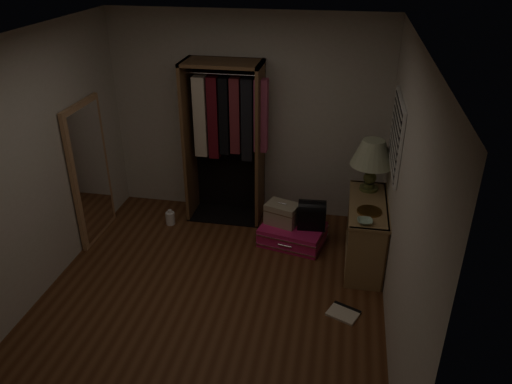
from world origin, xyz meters
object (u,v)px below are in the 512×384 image
pink_suitcase (292,234)px  table_lamp (373,154)px  white_jug (170,218)px  floor_mirror (90,172)px  train_case (282,213)px  black_bag (312,214)px  console_bookshelf (365,230)px  open_wardrobe (227,129)px

pink_suitcase → table_lamp: 1.37m
white_jug → pink_suitcase: bearing=-5.4°
floor_mirror → table_lamp: (3.24, 0.34, 0.34)m
train_case → white_jug: bearing=-165.2°
black_bag → white_jug: black_bag is taller
console_bookshelf → open_wardrobe: bearing=157.5°
train_case → open_wardrobe: bearing=167.0°
console_bookshelf → table_lamp: table_lamp is taller
console_bookshelf → floor_mirror: size_ratio=0.66×
table_lamp → white_jug: table_lamp is taller
floor_mirror → train_case: floor_mirror is taller
open_wardrobe → pink_suitcase: size_ratio=2.40×
open_wardrobe → floor_mirror: 1.71m
console_bookshelf → table_lamp: (0.01, 0.30, 0.80)m
floor_mirror → white_jug: (0.79, 0.39, -0.76)m
open_wardrobe → table_lamp: 1.81m
console_bookshelf → open_wardrobe: open_wardrobe is taller
white_jug → black_bag: bearing=-3.9°
pink_suitcase → white_jug: size_ratio=4.17×
open_wardrobe → table_lamp: bearing=-13.6°
floor_mirror → black_bag: floor_mirror is taller
open_wardrobe → black_bag: bearing=-24.0°
floor_mirror → console_bookshelf: bearing=0.7°
pink_suitcase → floor_mirror: bearing=-162.1°
pink_suitcase → train_case: size_ratio=1.91×
black_bag → white_jug: (-1.82, 0.12, -0.33)m
black_bag → floor_mirror: bearing=-177.7°
floor_mirror → table_lamp: bearing=6.0°
console_bookshelf → train_case: size_ratio=2.50×
console_bookshelf → white_jug: (-2.44, 0.35, -0.30)m
floor_mirror → white_jug: 1.17m
floor_mirror → pink_suitcase: floor_mirror is taller
open_wardrobe → train_case: open_wardrobe is taller
table_lamp → console_bookshelf: bearing=-91.1°
floor_mirror → pink_suitcase: 2.52m
train_case → table_lamp: size_ratio=0.74×
pink_suitcase → black_bag: 0.37m
console_bookshelf → table_lamp: size_ratio=1.85×
table_lamp → black_bag: bearing=-172.7°
console_bookshelf → white_jug: size_ratio=5.47×
floor_mirror → pink_suitcase: bearing=5.6°
console_bookshelf → black_bag: bearing=160.3°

